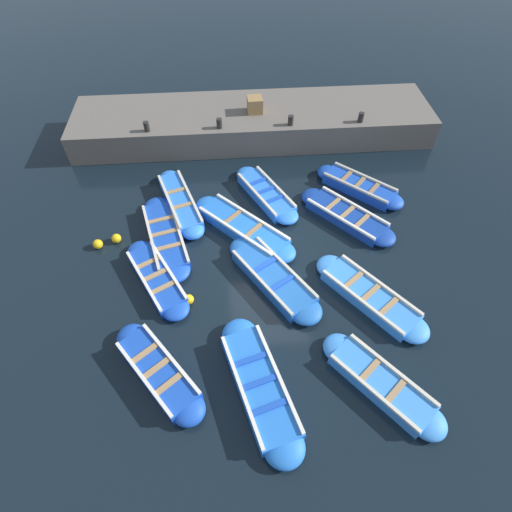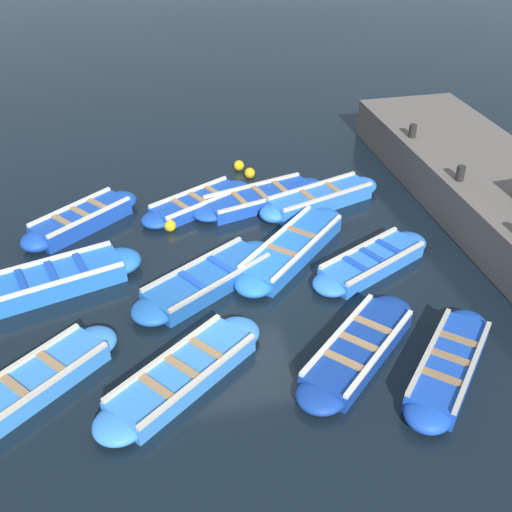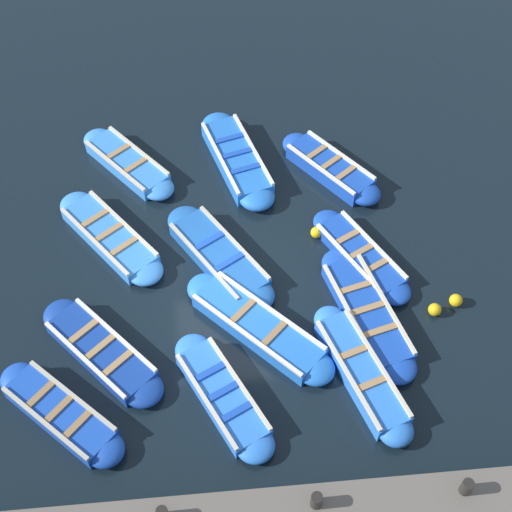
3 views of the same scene
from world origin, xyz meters
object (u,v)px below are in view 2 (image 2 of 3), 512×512
at_px(boat_outer_left, 82,220).
at_px(bollard_south, 413,131).
at_px(buoy_orange_near, 250,173).
at_px(boat_centre, 358,349).
at_px(boat_far_corner, 198,203).
at_px(boat_end_of_row, 36,382).
at_px(buoy_yellow_far, 170,226).
at_px(boat_tucked, 320,199).
at_px(boat_mid_row, 183,374).
at_px(boat_stern_in, 53,280).
at_px(bollard_mid_south, 460,173).
at_px(boat_outer_right, 372,262).
at_px(boat_drifting, 208,280).
at_px(buoy_white_drifting, 239,165).
at_px(boat_broadside, 292,248).
at_px(boat_near_quay, 449,365).
at_px(boat_inner_gap, 260,199).

height_order(boat_outer_left, bollard_south, bollard_south).
bearing_deg(buoy_orange_near, boat_centre, -86.79).
xyz_separation_m(boat_far_corner, buoy_orange_near, (1.62, 1.35, -0.01)).
bearing_deg(boat_end_of_row, buoy_yellow_far, 59.18).
bearing_deg(boat_end_of_row, boat_tucked, 36.97).
bearing_deg(boat_mid_row, boat_tucked, 52.11).
distance_m(boat_stern_in, boat_mid_row, 3.88).
bearing_deg(boat_far_corner, buoy_yellow_far, -130.63).
bearing_deg(boat_end_of_row, bollard_mid_south, 20.42).
bearing_deg(boat_outer_right, boat_far_corner, 134.03).
xyz_separation_m(boat_stern_in, bollard_mid_south, (9.20, 0.68, 1.07)).
distance_m(boat_drifting, buoy_white_drifting, 5.39).
bearing_deg(boat_stern_in, boat_outer_left, 77.27).
relative_size(boat_broadside, buoy_yellow_far, 11.98).
bearing_deg(boat_stern_in, boat_outer_right, -6.58).
bearing_deg(bollard_south, buoy_orange_near, 170.29).
xyz_separation_m(boat_outer_left, boat_far_corner, (2.80, 0.28, -0.05)).
distance_m(boat_drifting, boat_mid_row, 2.66).
bearing_deg(boat_tucked, boat_outer_right, -85.03).
xyz_separation_m(bollard_mid_south, buoy_yellow_far, (-6.65, 1.02, -1.13)).
height_order(boat_outer_right, boat_near_quay, boat_near_quay).
height_order(boat_near_quay, buoy_orange_near, boat_near_quay).
distance_m(boat_tucked, buoy_orange_near, 2.35).
xyz_separation_m(boat_stern_in, boat_tucked, (6.34, 2.08, -0.01)).
distance_m(boat_broadside, bollard_mid_south, 4.32).
bearing_deg(boat_near_quay, buoy_orange_near, 102.49).
bearing_deg(boat_inner_gap, bollard_mid_south, -22.59).
relative_size(boat_outer_right, boat_inner_gap, 0.86).
relative_size(boat_outer_right, boat_mid_row, 0.97).
bearing_deg(bollard_south, boat_centre, -120.80).
relative_size(boat_broadside, buoy_white_drifting, 11.46).
distance_m(boat_drifting, boat_centre, 3.45).
relative_size(boat_outer_left, buoy_orange_near, 10.23).
bearing_deg(boat_near_quay, boat_far_corner, 117.15).
bearing_deg(boat_centre, boat_far_corner, 109.07).
relative_size(boat_centre, buoy_orange_near, 10.78).
relative_size(boat_drifting, boat_tucked, 1.01).
distance_m(boat_stern_in, boat_inner_gap, 5.48).
bearing_deg(boat_broadside, bollard_mid_south, 8.16).
relative_size(boat_stern_in, boat_inner_gap, 1.01).
height_order(boat_outer_left, boat_near_quay, boat_outer_left).
bearing_deg(boat_stern_in, boat_far_corner, 38.18).
bearing_deg(boat_near_quay, boat_outer_left, 134.40).
distance_m(boat_end_of_row, bollard_mid_south, 10.02).
distance_m(boat_broadside, buoy_white_drifting, 4.41).
distance_m(boat_stern_in, bollard_south, 9.81).
bearing_deg(boat_tucked, buoy_orange_near, 126.61).
distance_m(boat_stern_in, boat_centre, 6.24).
bearing_deg(buoy_white_drifting, boat_near_quay, -76.98).
distance_m(boat_outer_left, boat_centre, 7.36).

